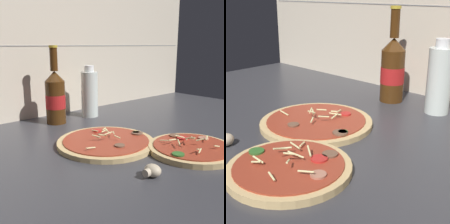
% 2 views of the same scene
% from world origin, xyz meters
% --- Properties ---
extents(counter_slab, '(1.60, 0.90, 0.03)m').
position_xyz_m(counter_slab, '(0.00, 0.00, 0.01)').
color(counter_slab, '#38383D').
rests_on(counter_slab, ground).
extents(tile_backsplash, '(1.60, 0.01, 0.60)m').
position_xyz_m(tile_backsplash, '(0.00, 0.45, 0.30)').
color(tile_backsplash, beige).
rests_on(tile_backsplash, ground).
extents(pizza_near, '(0.23, 0.23, 0.05)m').
position_xyz_m(pizza_near, '(0.04, -0.16, 0.03)').
color(pizza_near, tan).
rests_on(pizza_near, counter_slab).
extents(pizza_far, '(0.28, 0.28, 0.04)m').
position_xyz_m(pizza_far, '(-0.10, 0.04, 0.03)').
color(pizza_far, tan).
rests_on(pizza_far, counter_slab).
extents(beer_bottle, '(0.07, 0.07, 0.28)m').
position_xyz_m(beer_bottle, '(-0.09, 0.33, 0.12)').
color(beer_bottle, '#47280F').
rests_on(beer_bottle, counter_slab).
extents(oil_bottle, '(0.07, 0.07, 0.20)m').
position_xyz_m(oil_bottle, '(0.07, 0.33, 0.12)').
color(oil_bottle, silver).
rests_on(oil_bottle, counter_slab).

